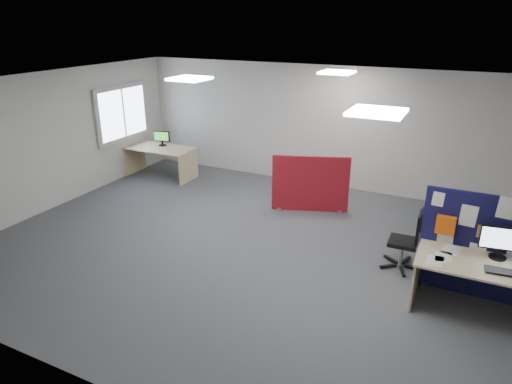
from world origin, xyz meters
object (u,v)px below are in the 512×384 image
at_px(main_desk, 498,276).
at_px(office_chair, 411,236).
at_px(monitor_second, 162,138).
at_px(monitor_main, 501,241).
at_px(navy_divider, 490,249).
at_px(second_desk, 161,154).
at_px(red_divider, 310,185).

relative_size(main_desk, office_chair, 2.03).
bearing_deg(monitor_second, monitor_main, -34.74).
bearing_deg(navy_divider, office_chair, 161.76).
bearing_deg(office_chair, monitor_main, -25.95).
bearing_deg(monitor_second, office_chair, -33.75).
bearing_deg(second_desk, main_desk, -19.77).
distance_m(main_desk, monitor_main, 0.45).
bearing_deg(monitor_main, monitor_second, 152.50).
height_order(main_desk, monitor_main, monitor_main).
bearing_deg(monitor_second, main_desk, -35.88).
relative_size(monitor_main, office_chair, 0.52).
relative_size(main_desk, second_desk, 1.21).
height_order(monitor_main, office_chair, monitor_main).
distance_m(monitor_main, office_chair, 1.32).
relative_size(second_desk, office_chair, 1.68).
bearing_deg(monitor_main, second_desk, 153.30).
relative_size(second_desk, monitor_second, 4.27).
distance_m(red_divider, second_desk, 3.98).
bearing_deg(red_divider, second_desk, 154.07).
distance_m(second_desk, monitor_second, 0.40).
relative_size(main_desk, monitor_main, 3.90).
height_order(main_desk, monitor_second, monitor_second).
bearing_deg(monitor_main, office_chair, 147.36).
xyz_separation_m(red_divider, office_chair, (2.13, -1.47, 0.00)).
bearing_deg(main_desk, office_chair, 149.31).
bearing_deg(main_desk, monitor_main, 100.80).
xyz_separation_m(second_desk, monitor_second, (-0.04, 0.13, 0.37)).
relative_size(navy_divider, monitor_main, 3.58).
distance_m(navy_divider, second_desk, 7.49).
height_order(main_desk, office_chair, office_chair).
bearing_deg(navy_divider, red_divider, 150.24).
xyz_separation_m(monitor_main, office_chair, (-1.14, 0.52, -0.42)).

